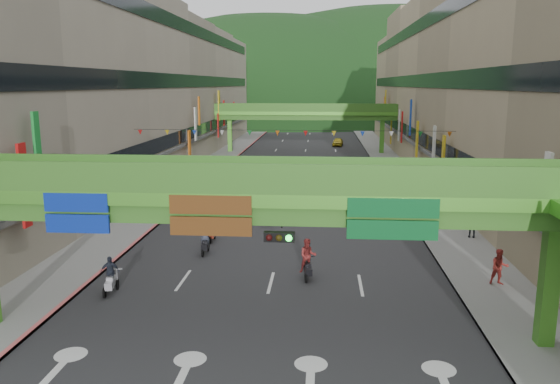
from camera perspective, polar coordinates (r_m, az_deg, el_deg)
name	(u,v)px	position (r m, az deg, el deg)	size (l,w,h in m)	color
road_slab	(301,169)	(64.79, 2.19, 2.47)	(18.00, 140.00, 0.02)	#28282B
sidewalk_left	(209,167)	(66.12, -7.39, 2.62)	(4.00, 140.00, 0.15)	gray
sidewalk_right	(395,169)	(65.29, 11.89, 2.36)	(4.00, 140.00, 0.15)	gray
curb_left	(225,167)	(65.76, -5.76, 2.62)	(0.20, 140.00, 0.18)	#CC5959
curb_right	(378,169)	(65.07, 10.23, 2.41)	(0.20, 140.00, 0.18)	gray
building_row_left	(141,87)	(67.48, -14.31, 10.54)	(12.80, 95.00, 19.00)	#9E937F
building_row_right	(469,88)	(66.07, 19.17, 10.26)	(12.80, 95.00, 19.00)	gray
overpass_near	(279,214)	(19.98, -0.13, -2.27)	(28.00, 12.27, 7.10)	#4C9E2D
overpass_far	(305,116)	(79.15, 2.66, 7.98)	(28.00, 2.20, 7.10)	#4C9E2D
hill_left	(268,115)	(175.14, -1.31, 8.00)	(168.00, 140.00, 112.00)	#1C4419
hill_right	(387,113)	(195.54, 11.16, 8.13)	(208.00, 176.00, 128.00)	#1C4419
bunting_string	(291,133)	(44.23, 1.21, 6.15)	(26.00, 0.36, 0.47)	black
scooter_rider_near	(205,240)	(32.45, -7.82, -4.96)	(0.63, 1.60, 1.92)	black
scooter_rider_mid	(308,258)	(28.11, 2.93, -6.94)	(0.95, 1.60, 2.14)	black
scooter_rider_left	(110,275)	(27.48, -17.32, -8.32)	(0.94, 1.59, 1.86)	#9F9EA6
scooter_rider_far	(212,227)	(34.94, -7.12, -3.68)	(0.78, 1.60, 1.88)	maroon
parked_scooter_row	(387,201)	(45.28, 11.09, -0.90)	(1.60, 9.40, 1.08)	black
car_silver	(267,175)	(55.47, -1.32, 1.77)	(1.60, 4.60, 1.52)	#A4A1A9
car_yellow	(338,142)	(88.95, 6.06, 5.22)	(1.55, 3.84, 1.31)	gold
pedestrian_red	(499,270)	(29.11, 21.94, -7.56)	(0.88, 0.68, 1.80)	#AA312C
pedestrian_dark	(472,225)	(37.30, 19.43, -3.31)	(1.07, 0.45, 1.83)	black
pedestrian_blue	(405,177)	(55.36, 12.94, 1.52)	(0.75, 0.48, 1.62)	#2F344F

